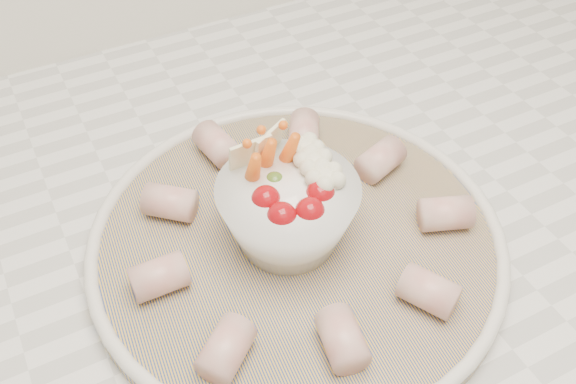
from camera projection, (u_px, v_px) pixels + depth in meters
serving_platter at (297, 240)px, 0.56m from camera, size 0.39×0.39×0.02m
veggie_bowl at (289, 208)px, 0.54m from camera, size 0.12×0.12×0.10m
cured_meat_rolls at (297, 226)px, 0.55m from camera, size 0.29×0.29×0.03m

